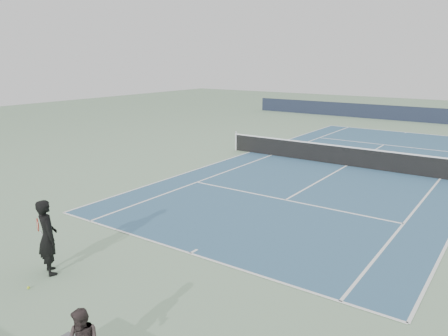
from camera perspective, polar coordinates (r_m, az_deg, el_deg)
The scene contains 6 objects.
ground at distance 21.82m, azimuth 15.73°, elevation 0.27°, with size 80.00×80.00×0.00m, color gray.
court_surface at distance 21.82m, azimuth 15.73°, elevation 0.28°, with size 10.97×23.77×0.01m, color #325877.
tennis_net at distance 21.71m, azimuth 15.82°, elevation 1.56°, with size 12.90×0.10×1.07m.
windscreen_far at distance 38.85m, azimuth 24.75°, elevation 6.30°, with size 30.00×0.25×1.20m, color black.
tennis_player at distance 11.28m, azimuth -22.05°, elevation -8.33°, with size 0.87×0.72×1.85m.
tennis_ball at distance 11.08m, azimuth -24.18°, elevation -14.06°, with size 0.06×0.06×0.06m, color #C1D82C.
Camera 1 is at (6.84, -20.10, 5.04)m, focal length 35.00 mm.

